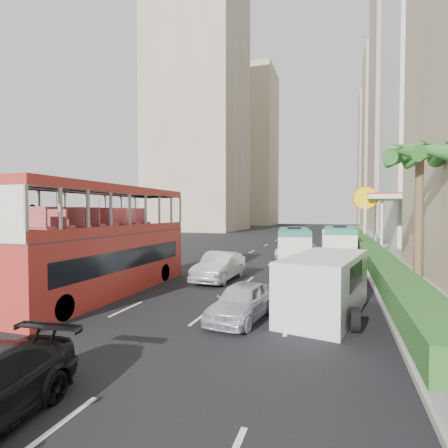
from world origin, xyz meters
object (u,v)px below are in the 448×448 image
at_px(shell_station, 401,223).
at_px(panel_van_near, 325,285).
at_px(minibus_far, 339,246).
at_px(car_silver_lane_a, 219,280).
at_px(double_decker_bus, 106,240).
at_px(car_silver_lane_b, 242,319).
at_px(panel_van_far, 335,239).
at_px(palm_tree, 418,222).
at_px(van_asset, 296,259).
at_px(minibus_near, 294,248).

bearing_deg(shell_station, panel_van_near, -104.74).
bearing_deg(shell_station, minibus_far, -118.61).
distance_m(car_silver_lane_a, minibus_far, 10.45).
bearing_deg(double_decker_bus, car_silver_lane_b, -14.58).
xyz_separation_m(double_decker_bus, shell_station, (16.00, 23.00, 0.22)).
relative_size(panel_van_near, panel_van_far, 1.03).
xyz_separation_m(car_silver_lane_b, minibus_far, (3.33, 14.63, 1.36)).
xyz_separation_m(car_silver_lane_a, palm_tree, (9.79, -0.64, 3.38)).
relative_size(van_asset, palm_tree, 0.82).
bearing_deg(minibus_far, van_asset, 142.51).
bearing_deg(car_silver_lane_a, palm_tree, -1.77).
relative_size(car_silver_lane_b, shell_station, 0.49).
xyz_separation_m(car_silver_lane_a, shell_station, (11.99, 18.36, 2.75)).
height_order(double_decker_bus, panel_van_near, double_decker_bus).
xyz_separation_m(car_silver_lane_a, minibus_far, (6.41, 8.14, 1.36)).
height_order(panel_van_near, panel_van_far, panel_van_near).
distance_m(car_silver_lane_a, van_asset, 11.04).
bearing_deg(car_silver_lane_a, panel_van_far, 74.09).
xyz_separation_m(panel_van_near, shell_station, (6.11, 23.20, 1.64)).
height_order(minibus_far, panel_van_far, minibus_far).
xyz_separation_m(double_decker_bus, panel_van_far, (10.02, 23.26, -1.45)).
relative_size(car_silver_lane_a, shell_station, 0.59).
relative_size(minibus_far, panel_van_near, 1.11).
xyz_separation_m(minibus_near, minibus_far, (2.99, 2.30, 0.03)).
height_order(car_silver_lane_a, minibus_far, minibus_far).
bearing_deg(double_decker_bus, palm_tree, 16.16).
distance_m(van_asset, shell_station, 12.15).
height_order(double_decker_bus, minibus_near, double_decker_bus).
xyz_separation_m(panel_van_far, palm_tree, (3.78, -19.26, 2.30)).
relative_size(car_silver_lane_a, minibus_far, 0.77).
relative_size(double_decker_bus, car_silver_lane_a, 2.31).
bearing_deg(panel_van_near, double_decker_bus, -169.75).
bearing_deg(car_silver_lane_b, shell_station, 77.56).
xyz_separation_m(car_silver_lane_b, van_asset, (-0.05, 17.10, 0.00)).
distance_m(panel_van_far, shell_station, 6.21).
distance_m(car_silver_lane_b, panel_van_near, 3.43).
height_order(double_decker_bus, van_asset, double_decker_bus).
distance_m(minibus_far, panel_van_near, 13.00).
xyz_separation_m(van_asset, shell_station, (8.95, 7.74, 2.75)).
height_order(car_silver_lane_a, minibus_near, minibus_near).
height_order(panel_van_far, palm_tree, palm_tree).
distance_m(double_decker_bus, shell_station, 28.02).
bearing_deg(panel_van_far, car_silver_lane_a, -106.64).
height_order(minibus_near, panel_van_near, minibus_near).
bearing_deg(minibus_far, palm_tree, -70.22).
height_order(minibus_near, minibus_far, minibus_far).
bearing_deg(minibus_far, panel_van_far, 90.95).
bearing_deg(car_silver_lane_a, van_asset, 76.03).
height_order(minibus_near, palm_tree, palm_tree).
bearing_deg(car_silver_lane_a, double_decker_bus, -128.86).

